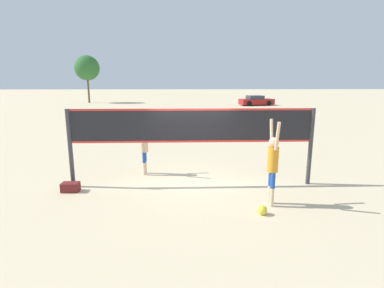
% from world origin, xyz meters
% --- Properties ---
extents(ground_plane, '(200.00, 200.00, 0.00)m').
position_xyz_m(ground_plane, '(0.00, 0.00, 0.00)').
color(ground_plane, beige).
extents(volleyball_net, '(7.55, 0.13, 2.42)m').
position_xyz_m(volleyball_net, '(0.00, 0.00, 1.68)').
color(volleyball_net, '#38383D').
rests_on(volleyball_net, ground_plane).
extents(player_spiker, '(0.28, 0.72, 2.27)m').
position_xyz_m(player_spiker, '(2.04, -1.60, 1.20)').
color(player_spiker, beige).
rests_on(player_spiker, ground_plane).
extents(player_blocker, '(0.28, 0.68, 1.99)m').
position_xyz_m(player_blocker, '(-1.62, 1.20, 1.04)').
color(player_blocker, beige).
rests_on(player_blocker, ground_plane).
extents(volleyball, '(0.24, 0.24, 0.24)m').
position_xyz_m(volleyball, '(1.66, -2.18, 0.12)').
color(volleyball, yellow).
rests_on(volleyball, ground_plane).
extents(gear_bag, '(0.50, 0.32, 0.27)m').
position_xyz_m(gear_bag, '(-3.64, -0.43, 0.14)').
color(gear_bag, maroon).
rests_on(gear_bag, ground_plane).
extents(parked_car_near, '(4.58, 2.52, 1.29)m').
position_xyz_m(parked_car_near, '(9.41, 30.04, 0.59)').
color(parked_car_near, maroon).
rests_on(parked_car_near, ground_plane).
extents(tree_left_cluster, '(3.53, 3.53, 6.71)m').
position_xyz_m(tree_left_cluster, '(-13.81, 35.53, 4.93)').
color(tree_left_cluster, brown).
rests_on(tree_left_cluster, ground_plane).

